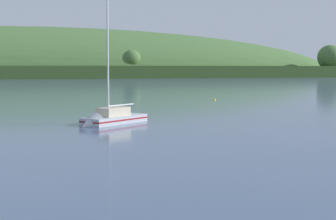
{
  "coord_description": "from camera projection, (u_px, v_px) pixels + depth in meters",
  "views": [
    {
      "loc": [
        -8.74,
        -9.12,
        5.2
      ],
      "look_at": [
        2.97,
        28.4,
        1.8
      ],
      "focal_mm": 52.7,
      "sensor_mm": 36.0,
      "label": 1
    }
  ],
  "objects": [
    {
      "name": "mooring_buoy_off_fishing_boat",
      "position": [
        112.0,
        111.0,
        59.4
      ],
      "size": [
        0.51,
        0.51,
        0.59
      ],
      "color": "red",
      "rests_on": "ground"
    },
    {
      "name": "sailboat_near_mooring",
      "position": [
        109.0,
        122.0,
        45.19
      ],
      "size": [
        7.48,
        6.41,
        12.33
      ],
      "rotation": [
        0.0,
        0.0,
        3.78
      ],
      "color": "#ADB2BC",
      "rests_on": "ground"
    },
    {
      "name": "mooring_buoy_foreground",
      "position": [
        214.0,
        100.0,
        78.48
      ],
      "size": [
        0.46,
        0.46,
        0.54
      ],
      "color": "yellow",
      "rests_on": "ground"
    },
    {
      "name": "far_shoreline_hill",
      "position": [
        29.0,
        77.0,
        258.37
      ],
      "size": [
        452.79,
        92.74,
        53.19
      ],
      "rotation": [
        0.0,
        0.0,
        -0.03
      ],
      "color": "#314A21",
      "rests_on": "ground"
    }
  ]
}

